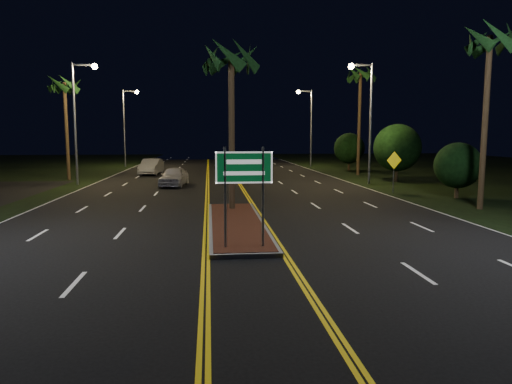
{
  "coord_description": "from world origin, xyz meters",
  "views": [
    {
      "loc": [
        -1.09,
        -11.46,
        3.7
      ],
      "look_at": [
        0.39,
        2.95,
        1.9
      ],
      "focal_mm": 32.0,
      "sensor_mm": 36.0,
      "label": 1
    }
  ],
  "objects": [
    {
      "name": "warning_sign",
      "position": [
        10.8,
        16.88,
        1.75
      ],
      "size": [
        1.09,
        0.33,
        2.67
      ],
      "rotation": [
        0.0,
        0.0,
        0.27
      ],
      "color": "gray",
      "rests_on": "ground"
    },
    {
      "name": "shrub_mid",
      "position": [
        14.0,
        24.0,
        2.73
      ],
      "size": [
        3.78,
        3.78,
        4.62
      ],
      "color": "#382819",
      "rests_on": "ground"
    },
    {
      "name": "ground",
      "position": [
        0.0,
        0.0,
        0.0
      ],
      "size": [
        120.0,
        120.0,
        0.0
      ],
      "primitive_type": "plane",
      "color": "black",
      "rests_on": "ground"
    },
    {
      "name": "car_near",
      "position": [
        -3.67,
        22.36,
        0.83
      ],
      "size": [
        2.78,
        5.2,
        1.65
      ],
      "primitive_type": "imported",
      "rotation": [
        0.0,
        0.0,
        -0.14
      ],
      "color": "#BCBBC2",
      "rests_on": "ground"
    },
    {
      "name": "shrub_far",
      "position": [
        13.8,
        36.0,
        2.34
      ],
      "size": [
        3.24,
        3.24,
        3.96
      ],
      "color": "#382819",
      "rests_on": "ground"
    },
    {
      "name": "streetlight_left_far",
      "position": [
        -10.61,
        44.0,
        5.66
      ],
      "size": [
        1.91,
        0.44,
        9.0
      ],
      "color": "gray",
      "rests_on": "ground"
    },
    {
      "name": "car_far",
      "position": [
        -6.57,
        32.65,
        0.88
      ],
      "size": [
        2.75,
        5.45,
        1.75
      ],
      "primitive_type": "imported",
      "rotation": [
        0.0,
        0.0,
        -0.1
      ],
      "color": "#A5A7AE",
      "rests_on": "ground"
    },
    {
      "name": "palm_left_far",
      "position": [
        -12.8,
        28.0,
        7.75
      ],
      "size": [
        2.4,
        2.4,
        8.8
      ],
      "color": "#382819",
      "rests_on": "ground"
    },
    {
      "name": "highway_sign",
      "position": [
        0.0,
        2.8,
        2.4
      ],
      "size": [
        1.8,
        0.08,
        3.2
      ],
      "color": "gray",
      "rests_on": "ground"
    },
    {
      "name": "palm_right_near",
      "position": [
        12.5,
        10.0,
        8.21
      ],
      "size": [
        2.4,
        2.4,
        9.3
      ],
      "color": "#382819",
      "rests_on": "ground"
    },
    {
      "name": "streetlight_right_far",
      "position": [
        10.61,
        42.0,
        5.66
      ],
      "size": [
        1.91,
        0.44,
        9.0
      ],
      "color": "gray",
      "rests_on": "ground"
    },
    {
      "name": "palm_median",
      "position": [
        0.0,
        10.5,
        7.28
      ],
      "size": [
        2.4,
        2.4,
        8.3
      ],
      "color": "#382819",
      "rests_on": "ground"
    },
    {
      "name": "palm_right_far",
      "position": [
        12.8,
        30.0,
        9.14
      ],
      "size": [
        2.4,
        2.4,
        10.3
      ],
      "color": "#382819",
      "rests_on": "ground"
    },
    {
      "name": "shrub_near",
      "position": [
        13.5,
        14.0,
        1.95
      ],
      "size": [
        2.7,
        2.7,
        3.3
      ],
      "color": "#382819",
      "rests_on": "ground"
    },
    {
      "name": "streetlight_left_mid",
      "position": [
        -10.61,
        24.0,
        5.66
      ],
      "size": [
        1.91,
        0.44,
        9.0
      ],
      "color": "gray",
      "rests_on": "ground"
    },
    {
      "name": "median_island",
      "position": [
        0.0,
        7.0,
        0.08
      ],
      "size": [
        2.25,
        10.25,
        0.17
      ],
      "color": "gray",
      "rests_on": "ground"
    },
    {
      "name": "streetlight_right_mid",
      "position": [
        10.61,
        22.0,
        5.66
      ],
      "size": [
        1.91,
        0.44,
        9.0
      ],
      "color": "gray",
      "rests_on": "ground"
    }
  ]
}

